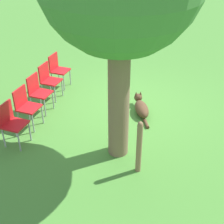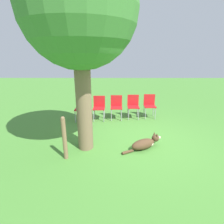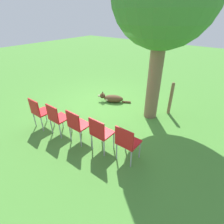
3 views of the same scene
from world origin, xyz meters
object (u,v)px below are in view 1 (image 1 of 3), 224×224
(dog, at_px, (141,107))
(red_chair_0, at_px, (58,68))
(fence_post, at_px, (139,147))
(red_chair_3, at_px, (26,105))
(red_chair_2, at_px, (38,90))
(red_chair_4, at_px, (11,121))
(red_chair_1, at_px, (48,78))

(dog, xyz_separation_m, red_chair_0, (2.51, -0.60, 0.40))
(dog, xyz_separation_m, fence_post, (-0.48, 1.99, 0.40))
(fence_post, distance_m, red_chair_3, 2.78)
(fence_post, distance_m, red_chair_0, 3.96)
(red_chair_2, bearing_deg, red_chair_4, -81.19)
(red_chair_2, bearing_deg, red_chair_3, -81.19)
(dog, distance_m, fence_post, 2.08)
(red_chair_1, xyz_separation_m, red_chair_2, (-0.09, 0.66, 0.00))
(fence_post, distance_m, red_chair_2, 3.08)
(fence_post, xyz_separation_m, red_chair_2, (2.81, -1.27, -0.00))
(red_chair_2, height_order, red_chair_4, same)
(fence_post, height_order, red_chair_4, fence_post)
(dog, distance_m, red_chair_3, 2.65)
(fence_post, bearing_deg, red_chair_1, -33.57)
(red_chair_0, bearing_deg, red_chair_3, -81.19)
(red_chair_4, bearing_deg, red_chair_1, 98.81)
(fence_post, height_order, red_chair_3, fence_post)
(red_chair_2, distance_m, red_chair_4, 1.33)
(red_chair_2, xyz_separation_m, red_chair_3, (-0.09, 0.66, 0.00))
(red_chair_3, relative_size, red_chair_4, 1.00)
(fence_post, height_order, red_chair_2, fence_post)
(red_chair_4, bearing_deg, fence_post, 1.82)
(dog, height_order, red_chair_0, red_chair_0)
(red_chair_2, bearing_deg, red_chair_1, 98.81)
(red_chair_0, distance_m, red_chair_4, 2.66)
(dog, bearing_deg, fence_post, 165.80)
(red_chair_0, distance_m, red_chair_1, 0.67)
(red_chair_1, height_order, red_chair_3, same)
(red_chair_1, bearing_deg, dog, 2.14)
(fence_post, bearing_deg, dog, -76.32)
(red_chair_1, bearing_deg, red_chair_0, 98.81)
(red_chair_1, height_order, red_chair_4, same)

